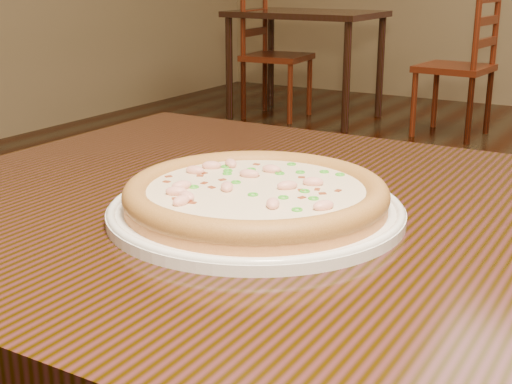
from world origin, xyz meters
The scene contains 6 objects.
hero_table centered at (-0.14, -0.59, 0.65)m, with size 1.20×0.80×0.75m.
plate centered at (-0.26, -0.64, 0.76)m, with size 0.34×0.34×0.02m.
pizza centered at (-0.26, -0.64, 0.78)m, with size 0.30×0.30×0.03m.
bg_table_left centered at (-2.16, 3.26, 0.65)m, with size 1.00×0.70×0.75m.
chair_a centered at (-2.40, 3.18, 0.44)m, with size 0.45×0.45×0.95m.
chair_b centered at (-1.03, 3.22, 0.44)m, with size 0.45×0.45×0.95m.
Camera 1 is at (0.13, -1.30, 1.02)m, focal length 50.00 mm.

